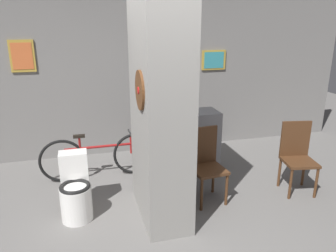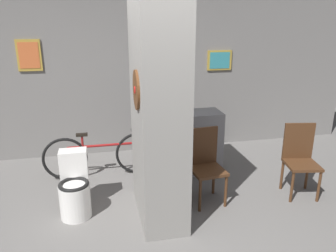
% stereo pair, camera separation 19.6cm
% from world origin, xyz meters
% --- Properties ---
extents(ground_plane, '(14.00, 14.00, 0.00)m').
position_xyz_m(ground_plane, '(0.00, 0.00, 0.00)').
color(ground_plane, slate).
extents(wall_back, '(8.00, 0.09, 2.60)m').
position_xyz_m(wall_back, '(0.00, 2.63, 1.30)').
color(wall_back, gray).
rests_on(wall_back, ground_plane).
extents(pillar_center, '(0.52, 1.09, 2.60)m').
position_xyz_m(pillar_center, '(0.03, 0.55, 1.30)').
color(pillar_center, gray).
rests_on(pillar_center, ground_plane).
extents(counter_shelf, '(1.17, 0.44, 0.93)m').
position_xyz_m(counter_shelf, '(0.57, 1.56, 0.47)').
color(counter_shelf, gray).
rests_on(counter_shelf, ground_plane).
extents(toilet, '(0.36, 0.52, 0.74)m').
position_xyz_m(toilet, '(-0.94, 0.72, 0.32)').
color(toilet, white).
rests_on(toilet, ground_plane).
extents(chair_near_pillar, '(0.44, 0.44, 0.94)m').
position_xyz_m(chair_near_pillar, '(0.66, 0.72, 0.51)').
color(chair_near_pillar, '#4C2D19').
rests_on(chair_near_pillar, ground_plane).
extents(chair_by_doorway, '(0.46, 0.46, 0.94)m').
position_xyz_m(chair_by_doorway, '(1.92, 0.63, 0.51)').
color(chair_by_doorway, '#4C2D19').
rests_on(chair_by_doorway, ground_plane).
extents(bicycle, '(1.67, 0.42, 0.69)m').
position_xyz_m(bicycle, '(-0.61, 1.67, 0.33)').
color(bicycle, black).
rests_on(bicycle, ground_plane).
extents(bottle_tall, '(0.06, 0.06, 0.32)m').
position_xyz_m(bottle_tall, '(0.59, 1.51, 1.05)').
color(bottle_tall, silver).
rests_on(bottle_tall, counter_shelf).
extents(bottle_short, '(0.08, 0.08, 0.24)m').
position_xyz_m(bottle_short, '(0.48, 1.53, 1.02)').
color(bottle_short, '#267233').
rests_on(bottle_short, counter_shelf).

